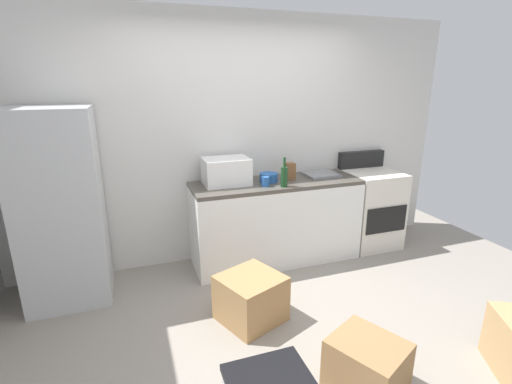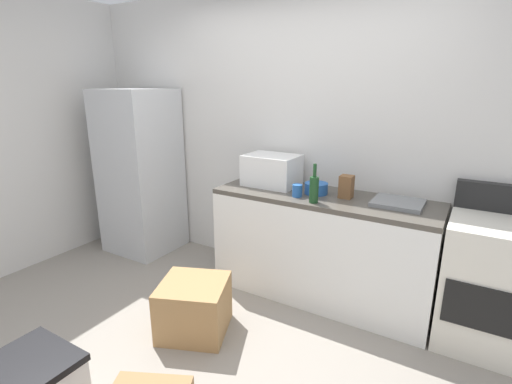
% 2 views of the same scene
% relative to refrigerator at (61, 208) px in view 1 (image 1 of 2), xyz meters
% --- Properties ---
extents(ground_plane, '(6.00, 6.00, 0.00)m').
position_rel_refrigerator_xyz_m(ground_plane, '(1.75, -1.15, -0.86)').
color(ground_plane, gray).
extents(wall_back, '(5.00, 0.10, 2.60)m').
position_rel_refrigerator_xyz_m(wall_back, '(1.75, 0.40, 0.44)').
color(wall_back, silver).
rests_on(wall_back, ground_plane).
extents(kitchen_counter, '(1.80, 0.60, 0.90)m').
position_rel_refrigerator_xyz_m(kitchen_counter, '(2.05, 0.05, -0.41)').
color(kitchen_counter, white).
rests_on(kitchen_counter, ground_plane).
extents(refrigerator, '(0.68, 0.66, 1.72)m').
position_rel_refrigerator_xyz_m(refrigerator, '(0.00, 0.00, 0.00)').
color(refrigerator, silver).
rests_on(refrigerator, ground_plane).
extents(stove_oven, '(0.60, 0.61, 1.10)m').
position_rel_refrigerator_xyz_m(stove_oven, '(3.27, 0.06, -0.39)').
color(stove_oven, silver).
rests_on(stove_oven, ground_plane).
extents(microwave, '(0.46, 0.34, 0.27)m').
position_rel_refrigerator_xyz_m(microwave, '(1.53, 0.12, 0.18)').
color(microwave, white).
rests_on(microwave, kitchen_counter).
extents(sink_basin, '(0.36, 0.32, 0.03)m').
position_rel_refrigerator_xyz_m(sink_basin, '(2.61, 0.11, 0.06)').
color(sink_basin, slate).
rests_on(sink_basin, kitchen_counter).
extents(wine_bottle, '(0.07, 0.07, 0.30)m').
position_rel_refrigerator_xyz_m(wine_bottle, '(2.04, -0.16, 0.15)').
color(wine_bottle, '#193F1E').
rests_on(wine_bottle, kitchen_counter).
extents(coffee_mug, '(0.08, 0.08, 0.10)m').
position_rel_refrigerator_xyz_m(coffee_mug, '(1.87, -0.09, 0.09)').
color(coffee_mug, '#2659A5').
rests_on(coffee_mug, kitchen_counter).
extents(knife_block, '(0.10, 0.10, 0.18)m').
position_rel_refrigerator_xyz_m(knife_block, '(2.22, 0.08, 0.13)').
color(knife_block, brown).
rests_on(knife_block, kitchen_counter).
extents(mixing_bowl, '(0.19, 0.19, 0.09)m').
position_rel_refrigerator_xyz_m(mixing_bowl, '(1.97, 0.07, 0.09)').
color(mixing_bowl, '#2659A5').
rests_on(mixing_bowl, kitchen_counter).
extents(cardboard_box_large, '(0.61, 0.60, 0.39)m').
position_rel_refrigerator_xyz_m(cardboard_box_large, '(1.44, -0.90, -0.66)').
color(cardboard_box_large, '#A37A4C').
rests_on(cardboard_box_large, ground_plane).
extents(cardboard_box_medium, '(0.54, 0.57, 0.34)m').
position_rel_refrigerator_xyz_m(cardboard_box_medium, '(1.91, -1.83, -0.69)').
color(cardboard_box_medium, olive).
rests_on(cardboard_box_medium, ground_plane).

